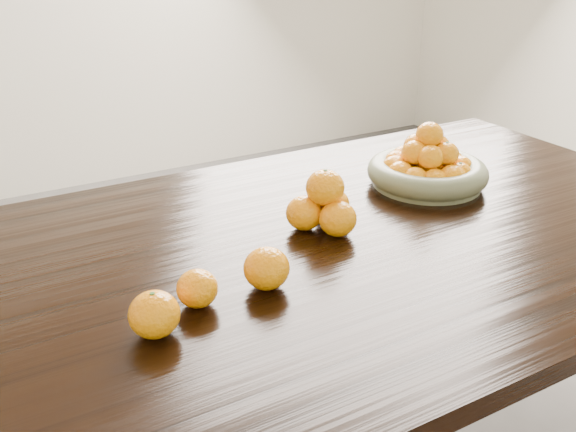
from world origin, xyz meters
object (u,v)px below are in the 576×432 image
fruit_bowl (427,168)px  orange_pyramid (325,206)px  dining_table (281,291)px  loose_orange_0 (154,314)px

fruit_bowl → orange_pyramid: size_ratio=1.93×
dining_table → orange_pyramid: 0.19m
orange_pyramid → loose_orange_0: bearing=-155.8°
fruit_bowl → orange_pyramid: bearing=-166.4°
fruit_bowl → loose_orange_0: 0.82m
dining_table → loose_orange_0: 0.36m
loose_orange_0 → orange_pyramid: bearing=24.2°
dining_table → orange_pyramid: size_ratio=13.50×
dining_table → orange_pyramid: bearing=19.2°
dining_table → fruit_bowl: 0.51m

